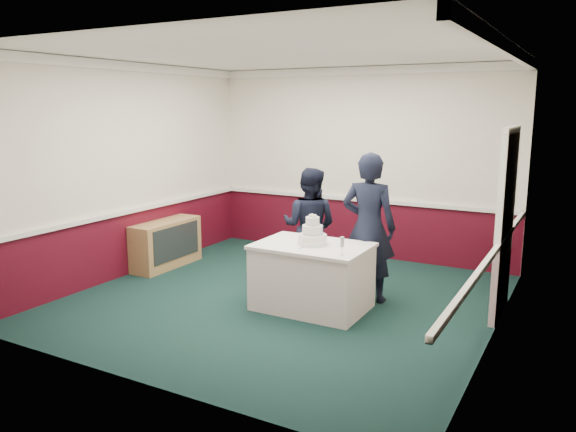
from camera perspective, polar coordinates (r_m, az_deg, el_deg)
The scene contains 9 objects.
ground at distance 7.15m, azimuth -0.51°, elevation -8.46°, with size 5.00×5.00×0.00m, color #133029.
room_shell at distance 7.25m, azimuth 2.40°, elevation 7.71°, with size 5.00×5.00×3.00m.
sideboard at distance 8.68m, azimuth -12.26°, elevation -2.78°, with size 0.41×1.20×0.70m.
cake_table at distance 6.73m, azimuth 2.46°, elevation -6.11°, with size 1.32×0.92×0.79m.
wedding_cake at distance 6.60m, azimuth 2.49°, elevation -1.97°, with size 0.35×0.35×0.36m.
cake_knife at distance 6.47m, azimuth 1.46°, elevation -3.22°, with size 0.01×0.22×0.01m, color silver.
champagne_flute at distance 6.15m, azimuth 5.52°, elevation -2.73°, with size 0.05×0.05×0.21m.
person_man at distance 7.61m, azimuth 2.19°, elevation -1.03°, with size 0.77×0.60×1.59m, color black.
person_woman at distance 6.97m, azimuth 8.19°, elevation -1.16°, with size 0.68×0.44×1.85m, color black.
Camera 1 is at (3.30, -5.87, 2.39)m, focal length 35.00 mm.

